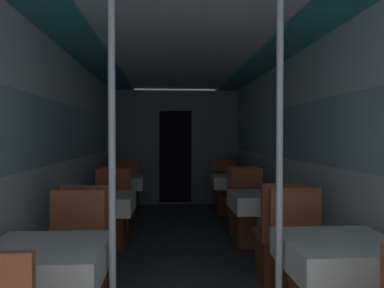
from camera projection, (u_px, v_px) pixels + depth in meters
The scene contains 22 objects.
wall_left at pixel (68, 153), 4.16m from camera, with size 0.05×8.37×2.27m.
wall_right at pixel (292, 153), 4.34m from camera, with size 0.05×8.37×2.27m.
ceiling_panel at pixel (182, 52), 4.23m from camera, with size 2.56×8.37×0.07m.
bulkhead_far at pixel (175, 148), 7.46m from camera, with size 2.50×0.09×2.27m.
dining_table_left_0 at pixel (45, 266), 2.12m from camera, with size 0.67×0.67×0.74m.
chair_left_far_0 at pixel (73, 281), 2.74m from camera, with size 0.42×0.42×0.95m.
support_pole_left_0 at pixel (112, 176), 2.13m from camera, with size 0.04×0.04×2.27m.
dining_table_left_1 at pixel (102, 206), 3.95m from camera, with size 0.67×0.67×0.74m.
chair_left_near_1 at pixel (90, 255), 3.34m from camera, with size 0.42×0.42×0.95m.
chair_left_far_1 at pixel (110, 223), 4.57m from camera, with size 0.42×0.42×0.95m.
dining_table_left_2 at pixel (122, 184), 5.78m from camera, with size 0.67×0.67×0.74m.
chair_left_near_2 at pixel (117, 213), 5.18m from camera, with size 0.42×0.42×0.95m.
chair_left_far_2 at pixel (126, 198), 6.41m from camera, with size 0.42×0.42×0.95m.
dining_table_right_0 at pixel (341, 259), 2.24m from camera, with size 0.67×0.67×0.74m.
chair_right_far_0 at pixel (303, 275), 2.86m from camera, with size 0.42×0.42×0.95m.
support_pole_right_0 at pixel (279, 175), 2.20m from camera, with size 0.04×0.04×2.27m.
dining_table_right_1 at pixel (262, 204), 4.07m from camera, with size 0.67×0.67×0.74m.
chair_right_near_1 at pixel (279, 251), 3.46m from camera, with size 0.42×0.42×0.95m.
chair_right_far_1 at pixel (249, 221), 4.69m from camera, with size 0.42×0.42×0.95m.
dining_table_right_2 at pixel (232, 183), 5.90m from camera, with size 0.67×0.67×0.74m.
chair_right_near_2 at pixel (240, 211), 5.29m from camera, with size 0.42×0.42×0.95m.
chair_right_far_2 at pixel (226, 197), 6.52m from camera, with size 0.42×0.42×0.95m.
Camera 1 is at (-0.18, -1.46, 1.36)m, focal length 35.00 mm.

